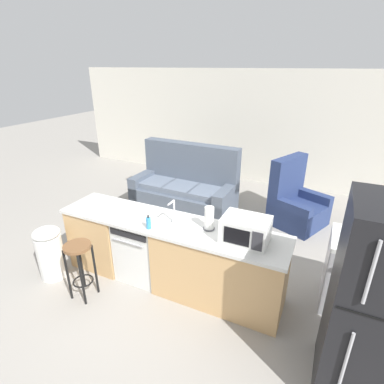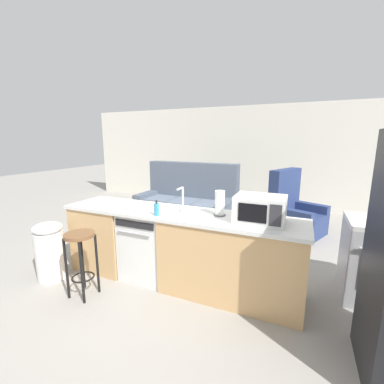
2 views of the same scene
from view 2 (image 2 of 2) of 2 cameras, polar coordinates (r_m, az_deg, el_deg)
name	(u,v)px [view 2 (image 2 of 2)]	position (r m, az deg, el deg)	size (l,w,h in m)	color
ground_plane	(167,279)	(3.46, -5.60, -18.60)	(24.00, 24.00, 0.00)	gray
wall_back	(255,157)	(6.92, 13.78, 7.56)	(10.00, 0.06, 2.60)	silver
kitchen_counter	(184,251)	(3.17, -1.87, -12.98)	(2.94, 0.66, 0.90)	tan
dishwasher	(149,244)	(3.39, -9.51, -11.43)	(0.58, 0.61, 0.84)	silver
stove_range	(383,262)	(3.51, 36.75, -12.32)	(0.76, 0.68, 0.90)	#B7B7BC
microwave	(260,209)	(2.72, 14.87, -3.68)	(0.50, 0.37, 0.28)	white
sink_faucet	(182,201)	(3.01, -2.18, -2.02)	(0.07, 0.18, 0.30)	silver
paper_towel_roll	(220,203)	(2.88, 6.19, -2.55)	(0.14, 0.14, 0.28)	#4C4C51
soap_bottle	(157,209)	(2.90, -7.87, -3.83)	(0.06, 0.06, 0.18)	#338CCC
bar_stool	(81,251)	(3.15, -23.50, -11.91)	(0.32, 0.32, 0.74)	brown
trash_bin	(50,250)	(3.75, -29.05, -11.22)	(0.35, 0.35, 0.74)	white
couch	(188,205)	(5.38, -0.92, -2.93)	(2.03, 0.97, 1.27)	#515B6B
armchair	(293,215)	(5.19, 21.53, -4.81)	(1.08, 1.10, 1.20)	navy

